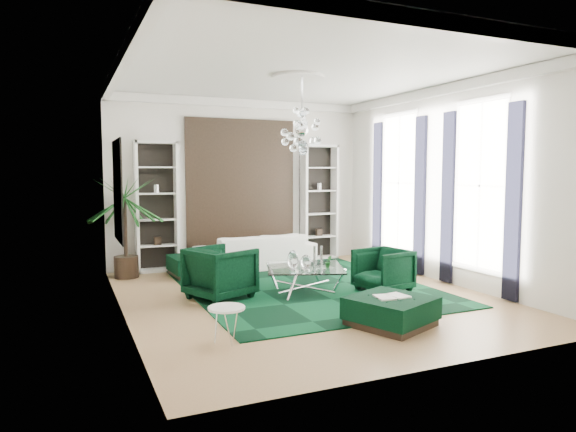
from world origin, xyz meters
name	(u,v)px	position (x,y,z in m)	size (l,w,h in m)	color
floor	(305,297)	(0.00, 0.00, -0.01)	(6.00, 7.00, 0.02)	tan
ceiling	(306,72)	(0.00, 0.00, 3.81)	(6.00, 7.00, 0.02)	white
wall_back	(240,182)	(0.00, 3.51, 1.90)	(6.00, 0.02, 3.80)	silver
wall_front	(447,195)	(0.00, -3.51, 1.90)	(6.00, 0.02, 3.80)	silver
wall_left	(120,189)	(-3.01, 0.00, 1.90)	(0.02, 7.00, 3.80)	silver
wall_right	(446,185)	(3.01, 0.00, 1.90)	(0.02, 7.00, 3.80)	silver
crown_molding	(306,78)	(0.00, 0.00, 3.70)	(6.00, 7.00, 0.18)	white
ceiling_medallion	(298,77)	(0.00, 0.30, 3.77)	(0.90, 0.90, 0.05)	white
tapestry	(241,182)	(0.00, 3.46, 1.90)	(2.50, 0.06, 2.80)	black
shelving_left	(157,207)	(-1.95, 3.31, 1.40)	(0.90, 0.38, 2.80)	white
shelving_right	(319,202)	(1.95, 3.31, 1.40)	(0.90, 0.38, 2.80)	white
painting	(119,191)	(-2.97, 0.60, 1.85)	(0.04, 1.30, 1.60)	black
window_near	(480,186)	(2.99, -0.90, 1.90)	(0.03, 1.10, 2.90)	white
curtain_near_a	(513,202)	(2.96, -1.68, 1.65)	(0.07, 0.30, 3.25)	black
curtain_near_b	(448,198)	(2.96, -0.12, 1.65)	(0.07, 0.30, 3.25)	black
window_far	(399,183)	(2.99, 1.50, 1.90)	(0.03, 1.10, 2.90)	white
curtain_far_a	(420,196)	(2.96, 0.72, 1.65)	(0.07, 0.30, 3.25)	black
curtain_far_b	(378,193)	(2.96, 2.28, 1.65)	(0.07, 0.30, 3.25)	black
rug	(305,287)	(0.30, 0.62, 0.01)	(4.20, 5.00, 0.02)	black
sofa	(256,251)	(0.11, 2.78, 0.38)	(2.61, 1.02, 0.76)	white
armchair_left	(221,273)	(-1.37, 0.46, 0.44)	(0.95, 0.98, 0.89)	black
armchair_right	(383,270)	(1.44, -0.22, 0.39)	(0.83, 0.85, 0.78)	black
coffee_table	(305,279)	(0.15, 0.33, 0.23)	(1.32, 1.32, 0.45)	white
ottoman_side	(194,266)	(-1.34, 2.53, 0.21)	(0.93, 0.93, 0.41)	black
ottoman_front	(391,312)	(0.37, -2.00, 0.20)	(1.02, 1.02, 0.41)	black
book	(391,296)	(0.37, -2.00, 0.42)	(0.47, 0.31, 0.03)	white
side_table	(227,325)	(-1.94, -1.77, 0.22)	(0.47, 0.47, 0.45)	white
palm	(125,213)	(-2.65, 2.89, 1.32)	(1.65, 1.65, 2.64)	#19591E
chandelier	(302,130)	(-0.05, 0.04, 2.85)	(0.89, 0.89, 0.80)	white
table_plant	(328,262)	(0.48, 0.06, 0.57)	(0.12, 0.10, 0.22)	#19591E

